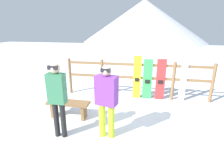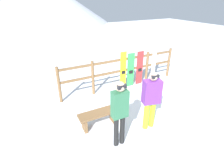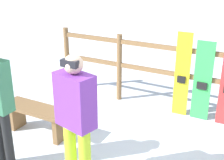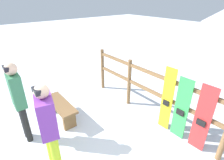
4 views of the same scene
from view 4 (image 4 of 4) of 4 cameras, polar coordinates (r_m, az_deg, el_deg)
The scene contains 7 objects.
fence at distance 4.01m, azimuth 17.84°, elevation -5.56°, with size 4.94×0.10×1.30m.
bench at distance 4.43m, azimuth -16.39°, elevation -8.58°, with size 1.15×0.36×0.46m.
person_purple at distance 2.98m, azimuth -20.14°, elevation -13.45°, with size 0.50×0.35×1.66m.
person_plaid_green at distance 3.78m, azimuth -28.33°, elevation -4.99°, with size 0.37×0.22×1.71m.
snowboard_yellow at distance 3.97m, azimuth 17.53°, elevation -6.20°, with size 0.26×0.06×1.48m.
snowboard_green at distance 3.86m, azimuth 21.69°, elevation -8.88°, with size 0.30×0.06×1.37m.
snowboard_red at distance 3.72m, azimuth 27.40°, elevation -11.35°, with size 0.30×0.06×1.39m.
Camera 4 is at (1.75, -1.06, 2.77)m, focal length 28.00 mm.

